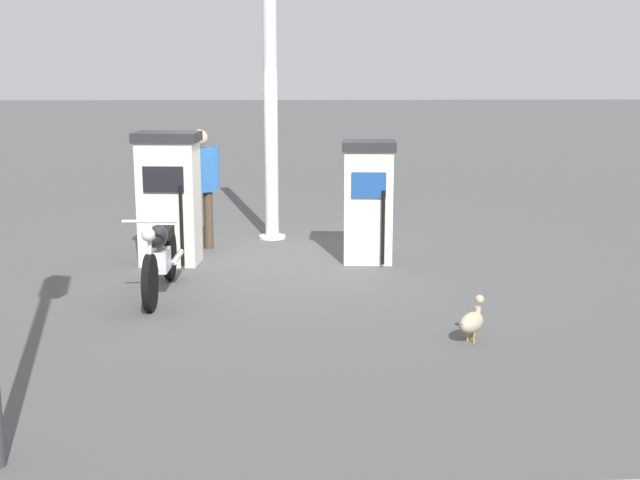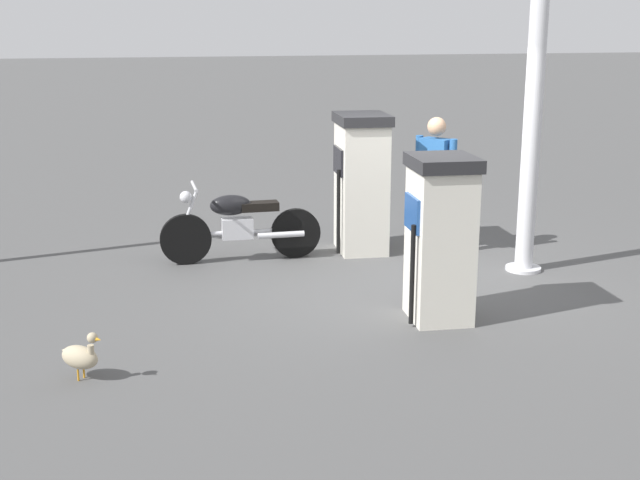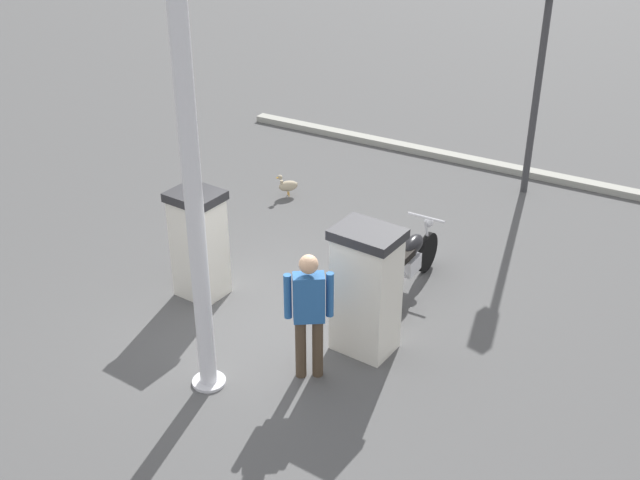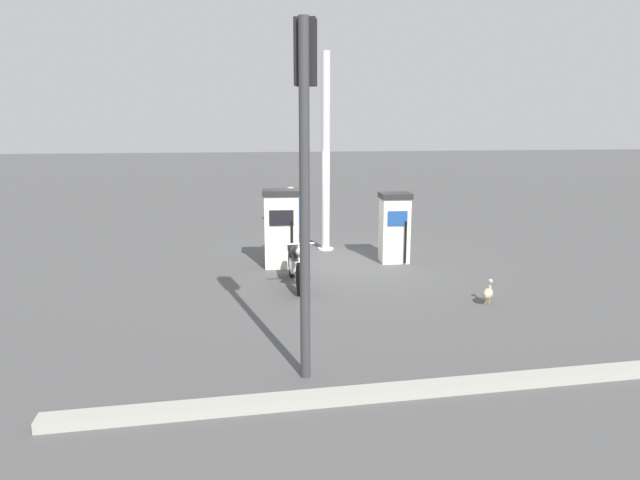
{
  "view_description": "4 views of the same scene",
  "coord_description": "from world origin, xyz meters",
  "px_view_note": "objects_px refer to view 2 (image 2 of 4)",
  "views": [
    {
      "loc": [
        10.42,
        0.25,
        2.43
      ],
      "look_at": [
        1.86,
        0.58,
        0.65
      ],
      "focal_mm": 45.78,
      "sensor_mm": 36.0,
      "label": 1
    },
    {
      "loc": [
        3.05,
        8.34,
        2.75
      ],
      "look_at": [
        1.1,
        0.56,
        0.65
      ],
      "focal_mm": 47.26,
      "sensor_mm": 36.0,
      "label": 2
    },
    {
      "loc": [
        -7.25,
        -4.88,
        6.06
      ],
      "look_at": [
        1.33,
        0.07,
        0.6
      ],
      "focal_mm": 44.9,
      "sensor_mm": 36.0,
      "label": 3
    },
    {
      "loc": [
        11.86,
        -2.55,
        2.96
      ],
      "look_at": [
        1.09,
        -0.6,
        0.76
      ],
      "focal_mm": 31.27,
      "sensor_mm": 36.0,
      "label": 4
    }
  ],
  "objects_px": {
    "attendant_person": "(435,176)",
    "wandering_duck": "(81,356)",
    "fuel_pump_far": "(440,238)",
    "motorcycle_near_pump": "(239,224)",
    "fuel_pump_near": "(361,182)",
    "canopy_support_pole": "(536,65)"
  },
  "relations": [
    {
      "from": "fuel_pump_near",
      "to": "motorcycle_near_pump",
      "type": "bearing_deg",
      "value": 3.71
    },
    {
      "from": "canopy_support_pole",
      "to": "motorcycle_near_pump",
      "type": "bearing_deg",
      "value": -20.85
    },
    {
      "from": "fuel_pump_far",
      "to": "attendant_person",
      "type": "relative_size",
      "value": 0.94
    },
    {
      "from": "fuel_pump_near",
      "to": "motorcycle_near_pump",
      "type": "xyz_separation_m",
      "value": [
        1.52,
        0.1,
        -0.41
      ]
    },
    {
      "from": "fuel_pump_far",
      "to": "motorcycle_near_pump",
      "type": "xyz_separation_m",
      "value": [
        1.52,
        -2.44,
        -0.35
      ]
    },
    {
      "from": "fuel_pump_near",
      "to": "attendant_person",
      "type": "relative_size",
      "value": 1.02
    },
    {
      "from": "fuel_pump_near",
      "to": "canopy_support_pole",
      "type": "height_order",
      "value": "canopy_support_pole"
    },
    {
      "from": "wandering_duck",
      "to": "canopy_support_pole",
      "type": "height_order",
      "value": "canopy_support_pole"
    },
    {
      "from": "motorcycle_near_pump",
      "to": "canopy_support_pole",
      "type": "bearing_deg",
      "value": 159.15
    },
    {
      "from": "attendant_person",
      "to": "wandering_duck",
      "type": "distance_m",
      "value": 5.04
    },
    {
      "from": "fuel_pump_near",
      "to": "canopy_support_pole",
      "type": "distance_m",
      "value": 2.47
    },
    {
      "from": "fuel_pump_near",
      "to": "motorcycle_near_pump",
      "type": "relative_size",
      "value": 0.89
    },
    {
      "from": "attendant_person",
      "to": "wandering_duck",
      "type": "xyz_separation_m",
      "value": [
        4.08,
        2.86,
        -0.75
      ]
    },
    {
      "from": "fuel_pump_far",
      "to": "canopy_support_pole",
      "type": "relative_size",
      "value": 0.33
    },
    {
      "from": "fuel_pump_far",
      "to": "motorcycle_near_pump",
      "type": "relative_size",
      "value": 0.82
    },
    {
      "from": "wandering_duck",
      "to": "motorcycle_near_pump",
      "type": "bearing_deg",
      "value": -119.38
    },
    {
      "from": "canopy_support_pole",
      "to": "wandering_duck",
      "type": "bearing_deg",
      "value": 21.62
    },
    {
      "from": "motorcycle_near_pump",
      "to": "fuel_pump_near",
      "type": "bearing_deg",
      "value": -176.29
    },
    {
      "from": "wandering_duck",
      "to": "fuel_pump_far",
      "type": "bearing_deg",
      "value": -168.93
    },
    {
      "from": "fuel_pump_near",
      "to": "attendant_person",
      "type": "distance_m",
      "value": 0.89
    },
    {
      "from": "fuel_pump_far",
      "to": "attendant_person",
      "type": "xyz_separation_m",
      "value": [
        -0.83,
        -2.22,
        0.16
      ]
    },
    {
      "from": "wandering_duck",
      "to": "canopy_support_pole",
      "type": "bearing_deg",
      "value": -158.38
    }
  ]
}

